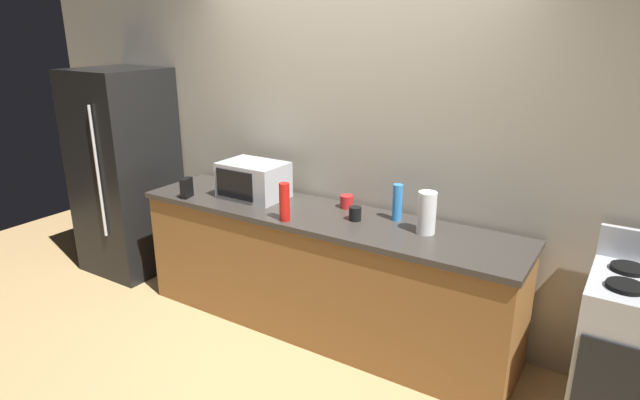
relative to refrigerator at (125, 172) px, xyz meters
name	(u,v)px	position (x,y,z in m)	size (l,w,h in m)	color
ground_plane	(289,354)	(2.05, -0.40, -0.90)	(8.00, 8.00, 0.00)	tan
back_wall	(350,140)	(2.05, 0.41, 0.45)	(6.40, 0.10, 2.70)	#B2A893
counter_run	(320,272)	(2.05, 0.00, -0.45)	(2.84, 0.64, 0.90)	brown
refrigerator	(125,172)	(0.00, 0.00, 0.00)	(0.72, 0.73, 1.80)	black
stove_range	(640,360)	(4.05, 0.00, -0.44)	(0.60, 0.61, 1.08)	#B7BABF
microwave	(253,180)	(1.43, 0.05, 0.13)	(0.48, 0.35, 0.27)	#B7BABF
paper_towel_roll	(427,213)	(2.80, 0.05, 0.13)	(0.12, 0.12, 0.27)	white
cordless_phone	(187,188)	(1.00, -0.23, 0.07)	(0.05, 0.11, 0.15)	black
bottle_spray_cleaner	(397,202)	(2.55, 0.17, 0.12)	(0.06, 0.06, 0.25)	#338CE5
bottle_hot_sauce	(284,202)	(1.92, -0.24, 0.13)	(0.07, 0.07, 0.26)	red
mug_red	(347,202)	(2.14, 0.21, 0.05)	(0.09, 0.09, 0.09)	red
mug_black	(355,214)	(2.32, 0.02, 0.05)	(0.08, 0.08, 0.09)	black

